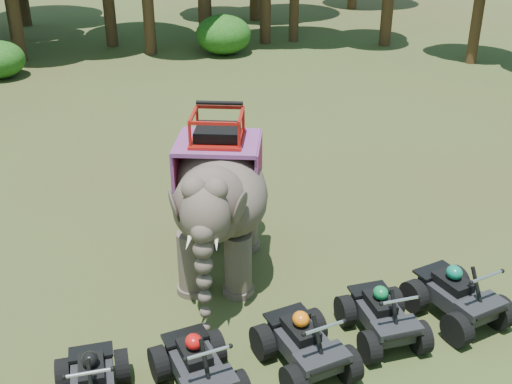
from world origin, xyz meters
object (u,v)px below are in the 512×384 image
Objects in this scene: atv_3 at (383,309)px; atv_2 at (305,337)px; atv_4 at (458,289)px; elephant at (219,194)px; atv_0 at (92,378)px; atv_1 at (197,360)px.

atv_2 is at bearing -167.00° from atv_3.
atv_4 is (3.41, 0.31, 0.01)m from atv_2.
atv_2 is (0.47, -3.61, -1.19)m from elephant.
atv_0 is 7.06m from atv_4.
atv_4 is at bearing -1.19° from atv_2.
atv_0 is 0.91× the size of atv_4.
atv_2 is (3.65, -0.28, 0.05)m from atv_0.
elephant is 3.83m from atv_2.
atv_0 is at bearing 168.36° from atv_1.
atv_0 is at bearing 171.53° from atv_4.
atv_2 is at bearing -59.07° from elephant.
atv_0 is (-3.18, -3.33, -1.24)m from elephant.
elephant is 4.77m from atv_0.
elephant is 2.64× the size of atv_0.
elephant is at bearing 126.99° from atv_3.
elephant is at bearing 62.84° from atv_1.
atv_0 is at bearing -110.17° from elephant.
atv_1 is at bearing 173.86° from atv_4.
atv_2 is 1.05× the size of atv_3.
elephant is at bearing 51.58° from atv_0.
atv_1 is (-1.46, -3.54, -1.21)m from elephant.
atv_1 is 3.67m from atv_3.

